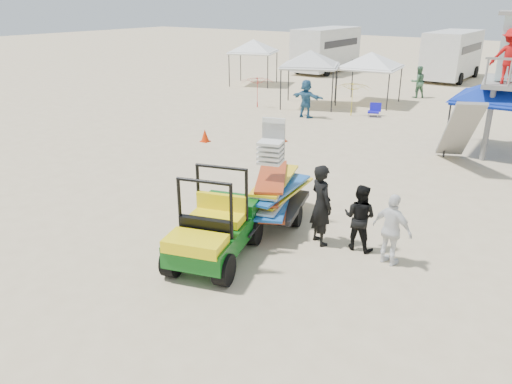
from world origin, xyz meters
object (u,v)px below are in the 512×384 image
Objects in this scene: canopy_blue at (504,81)px; surf_trailer at (273,187)px; man_left at (321,205)px; utility_cart at (213,221)px.

surf_trailer is at bearing -108.47° from canopy_blue.
man_left is at bearing -11.19° from surf_trailer.
man_left is at bearing 53.22° from utility_cart.
canopy_blue is at bearing -69.30° from man_left.
canopy_blue reaches higher than man_left.
surf_trailer is 1.55m from man_left.
canopy_blue is (3.26, 12.08, 1.73)m from utility_cart.
surf_trailer is 0.86× the size of canopy_blue.
surf_trailer is (0.01, 2.34, 0.05)m from utility_cart.
man_left is at bearing -99.82° from canopy_blue.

